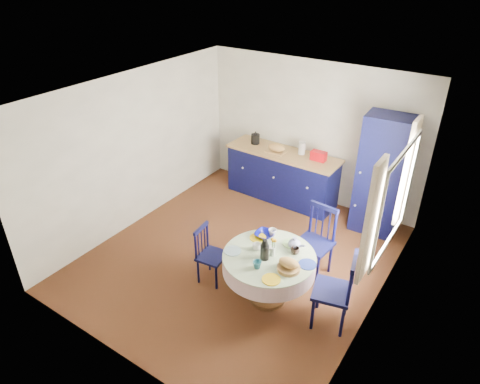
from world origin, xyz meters
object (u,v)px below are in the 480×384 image
Objects in this scene: kitchen_counter at (282,175)px; mug_c at (295,251)px; chair_far at (316,241)px; pantry_cabinet at (381,176)px; dining_table at (270,263)px; mug_a at (257,247)px; cobalt_bowl at (265,235)px; mug_b at (257,265)px; mug_d at (273,233)px; chair_right at (336,290)px; chair_left at (210,254)px.

mug_c is (1.39, -2.21, 0.28)m from kitchen_counter.
chair_far is 9.25× the size of mug_c.
pantry_cabinet is at bearing 82.96° from chair_far.
dining_table is 0.26m from mug_a.
cobalt_bowl is at bearing 168.32° from mug_c.
mug_a is 1.06× the size of mug_b.
mug_c is 0.46m from mug_d.
mug_c is at bearing -102.55° from pantry_cabinet.
pantry_cabinet reaches higher than chair_right.
mug_c is at bearing 63.76° from mug_b.
mug_a is 1.04× the size of mug_d.
mug_d is (-1.06, 0.31, 0.24)m from chair_right.
mug_a is 1.02× the size of mug_c.
mug_c is at bearing -115.66° from chair_right.
chair_right reaches higher than chair_left.
mug_b is at bearing -92.13° from dining_table.
dining_table is at bearing -107.21° from pantry_cabinet.
chair_right is 1.18m from cobalt_bowl.
dining_table is at bearing -90.11° from chair_left.
dining_table is 10.51× the size of mug_c.
mug_a is 0.36m from mug_b.
dining_table is 10.28× the size of mug_a.
chair_far is 0.76m from cobalt_bowl.
pantry_cabinet is at bearing 76.05° from dining_table.
chair_left is 1.47m from chair_far.
dining_table is (-0.59, -2.38, -0.39)m from pantry_cabinet.
mug_b reaches higher than mug_a.
mug_a is at bearing -86.83° from chair_left.
kitchen_counter is 8.16× the size of cobalt_bowl.
mug_d is at bearing -61.33° from chair_left.
pantry_cabinet is 2.20m from mug_c.
dining_table is 0.87m from chair_right.
chair_left is 3.28× the size of cobalt_bowl.
dining_table is at bearing -64.03° from mug_d.
mug_a is at bearing -67.26° from kitchen_counter.
mug_d is (-0.19, 0.39, 0.17)m from dining_table.
pantry_cabinet is 1.89× the size of chair_far.
mug_b is at bearing -57.66° from mug_a.
kitchen_counter reaches higher than mug_a.
mug_b is (1.14, -2.71, 0.29)m from kitchen_counter.
mug_c is at bearing 24.14° from mug_a.
chair_left is 0.81× the size of chair_right.
kitchen_counter reaches higher than chair_right.
mug_b is 0.98× the size of mug_d.
kitchen_counter is at bearing -152.94° from chair_right.
chair_far is at bearing 89.11° from mug_c.
mug_c is (0.25, 0.50, -0.01)m from mug_b.
kitchen_counter is 2.27m from mug_d.
pantry_cabinet is 18.19× the size of mug_b.
mug_a is 0.48m from mug_c.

